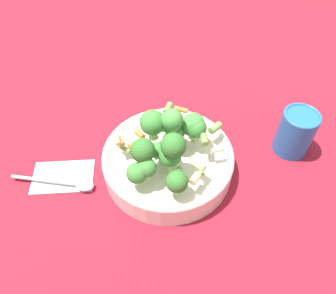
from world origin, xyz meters
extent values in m
plane|color=maroon|center=(0.00, 0.00, 0.00)|extent=(3.00, 3.00, 0.00)
cylinder|color=silver|center=(0.00, 0.00, 0.02)|extent=(0.26, 0.26, 0.05)
torus|color=silver|center=(0.00, 0.00, 0.05)|extent=(0.26, 0.26, 0.01)
cylinder|color=#8CB766|center=(-0.02, 0.03, 0.07)|extent=(0.01, 0.01, 0.02)
sphere|color=#3D8438|center=(-0.02, 0.03, 0.09)|extent=(0.04, 0.04, 0.04)
cylinder|color=#8CB766|center=(-0.03, -0.05, 0.08)|extent=(0.02, 0.02, 0.02)
sphere|color=#479342|center=(-0.03, -0.05, 0.10)|extent=(0.04, 0.04, 0.04)
cylinder|color=#8CB766|center=(0.00, -0.03, 0.06)|extent=(0.01, 0.01, 0.01)
sphere|color=#479342|center=(0.00, -0.03, 0.09)|extent=(0.04, 0.04, 0.04)
cylinder|color=#8CB766|center=(-0.04, -0.04, 0.07)|extent=(0.01, 0.01, 0.02)
sphere|color=#3D8438|center=(-0.04, -0.04, 0.10)|extent=(0.04, 0.04, 0.04)
cylinder|color=#8CB766|center=(-0.03, 0.03, 0.10)|extent=(0.02, 0.02, 0.01)
sphere|color=#33722D|center=(-0.03, 0.03, 0.12)|extent=(0.05, 0.05, 0.05)
cylinder|color=#8CB766|center=(0.02, 0.06, 0.09)|extent=(0.02, 0.02, 0.02)
sphere|color=#33722D|center=(0.02, 0.06, 0.12)|extent=(0.04, 0.04, 0.04)
cylinder|color=#8CB766|center=(0.01, -0.02, 0.08)|extent=(0.01, 0.01, 0.02)
sphere|color=#479342|center=(0.01, -0.02, 0.11)|extent=(0.04, 0.04, 0.04)
cylinder|color=#8CB766|center=(0.01, 0.09, 0.06)|extent=(0.01, 0.01, 0.01)
sphere|color=#3D8438|center=(0.01, 0.09, 0.09)|extent=(0.04, 0.04, 0.04)
cylinder|color=#8CB766|center=(0.00, 0.08, 0.07)|extent=(0.01, 0.01, 0.02)
sphere|color=#3D8438|center=(0.00, 0.08, 0.09)|extent=(0.03, 0.03, 0.03)
cylinder|color=#8CB766|center=(0.01, 0.03, 0.07)|extent=(0.01, 0.01, 0.01)
sphere|color=#479342|center=(0.01, 0.03, 0.09)|extent=(0.03, 0.03, 0.03)
cylinder|color=#8CB766|center=(0.03, 0.00, 0.09)|extent=(0.02, 0.02, 0.02)
sphere|color=#3D8438|center=(0.03, 0.00, 0.12)|extent=(0.05, 0.05, 0.05)
cylinder|color=#8CB766|center=(-0.06, 0.07, 0.06)|extent=(0.01, 0.01, 0.02)
sphere|color=#33722D|center=(-0.06, 0.07, 0.09)|extent=(0.04, 0.04, 0.04)
cylinder|color=#8CB766|center=(0.00, -0.02, 0.10)|extent=(0.01, 0.01, 0.02)
sphere|color=#479342|center=(0.00, -0.02, 0.13)|extent=(0.04, 0.04, 0.04)
cylinder|color=#8CB766|center=(0.03, -0.04, 0.07)|extent=(0.01, 0.01, 0.01)
sphere|color=#33722D|center=(0.03, -0.04, 0.09)|extent=(0.03, 0.03, 0.03)
cylinder|color=beige|center=(-0.08, 0.05, 0.08)|extent=(0.02, 0.02, 0.01)
cylinder|color=orange|center=(-0.03, -0.05, 0.08)|extent=(0.03, 0.02, 0.01)
cylinder|color=#729E4C|center=(-0.05, 0.05, 0.08)|extent=(0.01, 0.02, 0.01)
cylinder|color=#729E4C|center=(0.05, -0.09, 0.08)|extent=(0.02, 0.03, 0.01)
cylinder|color=beige|center=(0.08, 0.05, 0.09)|extent=(0.02, 0.02, 0.01)
cylinder|color=#729E4C|center=(-0.02, -0.04, 0.08)|extent=(0.03, 0.01, 0.01)
cylinder|color=beige|center=(-0.08, 0.02, 0.09)|extent=(0.02, 0.02, 0.01)
cylinder|color=#729E4C|center=(-0.06, -0.03, 0.10)|extent=(0.02, 0.03, 0.01)
cylinder|color=orange|center=(0.06, 0.00, 0.07)|extent=(0.02, 0.02, 0.01)
cylinder|color=orange|center=(0.01, -0.08, 0.10)|extent=(0.03, 0.01, 0.01)
cylinder|color=beige|center=(0.06, -0.02, 0.10)|extent=(0.03, 0.02, 0.01)
cylinder|color=#729E4C|center=(-0.08, 0.03, 0.08)|extent=(0.02, 0.02, 0.01)
cylinder|color=beige|center=(-0.02, 0.02, 0.10)|extent=(0.03, 0.03, 0.01)
cylinder|color=orange|center=(0.08, 0.04, 0.08)|extent=(0.02, 0.02, 0.01)
cylinder|color=beige|center=(-0.09, -0.03, 0.08)|extent=(0.02, 0.02, 0.01)
cylinder|color=#729E4C|center=(-0.06, -0.08, 0.08)|extent=(0.02, 0.03, 0.01)
cylinder|color=#729E4C|center=(0.07, 0.04, 0.07)|extent=(0.03, 0.01, 0.01)
cylinder|color=orange|center=(0.06, 0.03, 0.08)|extent=(0.02, 0.03, 0.01)
cylinder|color=#2366B2|center=(-0.21, -0.18, 0.05)|extent=(0.07, 0.07, 0.10)
torus|color=#2366B2|center=(-0.21, -0.18, 0.10)|extent=(0.07, 0.07, 0.01)
cube|color=#B2BCC6|center=(0.18, 0.12, 0.00)|extent=(0.15, 0.13, 0.01)
cylinder|color=silver|center=(0.20, 0.15, 0.01)|extent=(0.13, 0.05, 0.01)
ellipsoid|color=silver|center=(0.12, 0.12, 0.01)|extent=(0.04, 0.04, 0.01)
camera|label=1|loc=(-0.19, 0.36, 0.55)|focal=35.00mm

